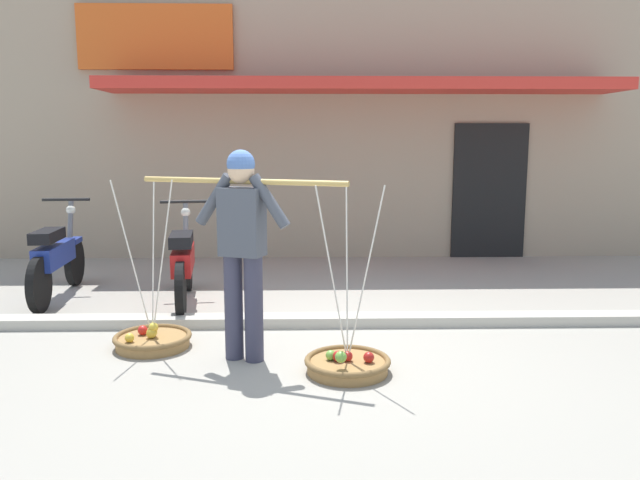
{
  "coord_description": "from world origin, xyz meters",
  "views": [
    {
      "loc": [
        0.03,
        -5.14,
        1.78
      ],
      "look_at": [
        0.16,
        0.6,
        0.85
      ],
      "focal_mm": 35.29,
      "sensor_mm": 36.0,
      "label": 1
    }
  ],
  "objects_px": {
    "fruit_vendor": "(242,241)",
    "fruit_basket_left_side": "(347,363)",
    "motorcycle_nearest_shop": "(56,259)",
    "motorcycle_second_in_row": "(184,263)",
    "fruit_basket_right_side": "(152,339)"
  },
  "relations": [
    {
      "from": "fruit_vendor",
      "to": "motorcycle_nearest_shop",
      "type": "bearing_deg",
      "value": 138.24
    },
    {
      "from": "motorcycle_nearest_shop",
      "to": "motorcycle_second_in_row",
      "type": "distance_m",
      "value": 1.5
    },
    {
      "from": "fruit_basket_left_side",
      "to": "fruit_basket_right_side",
      "type": "bearing_deg",
      "value": 158.98
    },
    {
      "from": "fruit_basket_right_side",
      "to": "motorcycle_nearest_shop",
      "type": "height_order",
      "value": "fruit_basket_right_side"
    },
    {
      "from": "fruit_basket_left_side",
      "to": "fruit_basket_right_side",
      "type": "xyz_separation_m",
      "value": [
        -1.64,
        0.63,
        -0.0
      ]
    },
    {
      "from": "motorcycle_nearest_shop",
      "to": "fruit_basket_left_side",
      "type": "bearing_deg",
      "value": -37.21
    },
    {
      "from": "fruit_vendor",
      "to": "fruit_basket_left_side",
      "type": "distance_m",
      "value": 1.26
    },
    {
      "from": "fruit_vendor",
      "to": "motorcycle_nearest_shop",
      "type": "distance_m",
      "value": 3.1
    },
    {
      "from": "motorcycle_second_in_row",
      "to": "motorcycle_nearest_shop",
      "type": "bearing_deg",
      "value": 168.95
    },
    {
      "from": "fruit_vendor",
      "to": "fruit_basket_left_side",
      "type": "xyz_separation_m",
      "value": [
        0.82,
        -0.32,
        -0.9
      ]
    },
    {
      "from": "fruit_vendor",
      "to": "motorcycle_second_in_row",
      "type": "height_order",
      "value": "fruit_vendor"
    },
    {
      "from": "motorcycle_second_in_row",
      "to": "fruit_vendor",
      "type": "bearing_deg",
      "value": -65.11
    },
    {
      "from": "fruit_basket_left_side",
      "to": "motorcycle_second_in_row",
      "type": "distance_m",
      "value": 2.66
    },
    {
      "from": "motorcycle_nearest_shop",
      "to": "motorcycle_second_in_row",
      "type": "relative_size",
      "value": 1.0
    },
    {
      "from": "fruit_vendor",
      "to": "motorcycle_second_in_row",
      "type": "xyz_separation_m",
      "value": [
        -0.81,
        1.75,
        -0.53
      ]
    }
  ]
}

